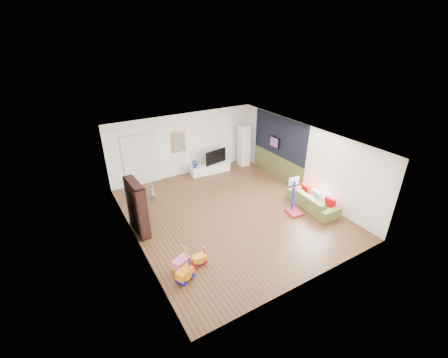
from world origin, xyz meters
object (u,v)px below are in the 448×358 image
media_console (210,168)px  basketball_hoop (296,197)px  sofa (313,201)px  bookshelf (137,207)px

media_console → basketball_hoop: (0.94, -4.44, 0.46)m
media_console → sofa: 4.82m
basketball_hoop → bookshelf: bearing=167.2°
media_console → basketball_hoop: size_ratio=1.34×
sofa → basketball_hoop: size_ratio=1.48×
media_console → sofa: size_ratio=0.90×
media_console → bookshelf: size_ratio=1.03×
bookshelf → basketball_hoop: 5.23m
sofa → basketball_hoop: bearing=90.2°
bookshelf → sofa: (5.73, -1.83, -0.57)m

